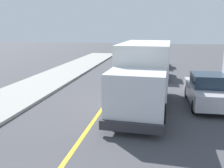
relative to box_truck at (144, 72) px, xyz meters
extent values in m
cube|color=gold|center=(-1.97, 0.10, -1.76)|extent=(0.16, 56.00, 0.01)
cube|color=silver|center=(0.03, 0.73, 0.13)|extent=(2.63, 5.11, 2.60)
cube|color=silver|center=(-0.13, -2.76, -0.32)|extent=(2.37, 2.10, 1.70)
cube|color=#1E2D3D|center=(-0.17, -3.66, 0.06)|extent=(2.04, 0.18, 0.75)
cube|color=#2D2D33|center=(-0.18, -3.84, -1.35)|extent=(2.41, 0.31, 0.36)
cylinder|color=black|center=(0.93, -2.61, -1.27)|extent=(0.35, 1.01, 1.00)
cylinder|color=black|center=(-1.17, -2.51, -1.27)|extent=(0.35, 1.01, 1.00)
cylinder|color=black|center=(1.14, 1.93, -1.27)|extent=(0.35, 1.01, 1.00)
cylinder|color=black|center=(-0.96, 2.03, -1.27)|extent=(0.35, 1.01, 1.00)
cube|color=#B7B7BC|center=(0.57, 7.50, -1.12)|extent=(1.84, 4.41, 0.76)
cube|color=#1E2D3D|center=(0.57, 7.65, -0.42)|extent=(1.60, 1.81, 0.64)
cylinder|color=black|center=(1.35, 6.09, -1.45)|extent=(0.23, 0.64, 0.64)
cylinder|color=black|center=(-0.23, 6.10, -1.45)|extent=(0.23, 0.64, 0.64)
cylinder|color=black|center=(1.37, 8.90, -1.45)|extent=(0.23, 0.64, 0.64)
cylinder|color=black|center=(-0.21, 8.92, -1.45)|extent=(0.23, 0.64, 0.64)
cube|color=silver|center=(0.46, 13.72, -1.12)|extent=(1.84, 4.42, 0.76)
cube|color=#1E2D3D|center=(0.46, 13.87, -0.42)|extent=(1.60, 1.82, 0.64)
cylinder|color=black|center=(1.27, 12.32, -1.45)|extent=(0.23, 0.64, 0.64)
cylinder|color=black|center=(-0.31, 12.31, -1.45)|extent=(0.23, 0.64, 0.64)
cylinder|color=black|center=(1.24, 15.14, -1.45)|extent=(0.23, 0.64, 0.64)
cylinder|color=black|center=(-0.34, 15.12, -1.45)|extent=(0.23, 0.64, 0.64)
cube|color=#B7B7BC|center=(3.23, 0.84, -1.12)|extent=(1.88, 4.43, 0.76)
cube|color=#1E2D3D|center=(3.23, 0.69, -0.42)|extent=(1.62, 1.83, 0.64)
cylinder|color=black|center=(2.41, 2.24, -1.45)|extent=(0.23, 0.64, 0.64)
cylinder|color=black|center=(3.99, 2.26, -1.45)|extent=(0.23, 0.64, 0.64)
cylinder|color=black|center=(2.46, -0.58, -1.45)|extent=(0.23, 0.64, 0.64)
camera|label=1|loc=(0.68, -12.24, 2.22)|focal=39.66mm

